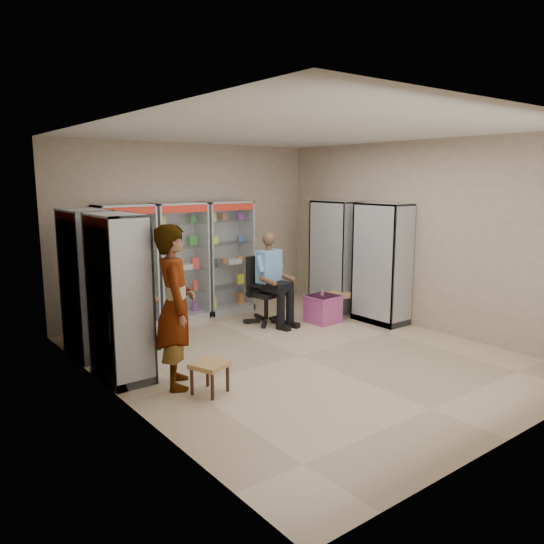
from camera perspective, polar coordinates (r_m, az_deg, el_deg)
floor at (r=7.37m, az=2.95°, el=-8.99°), size 6.00×6.00×0.00m
room_shell at (r=6.98m, az=3.10°, el=6.48°), size 5.02×6.02×3.01m
cabinet_back_left at (r=8.75m, az=-15.39°, el=0.47°), size 0.90×0.50×2.00m
cabinet_back_mid at (r=9.15m, az=-9.89°, el=1.08°), size 0.90×0.50×2.00m
cabinet_back_right at (r=9.62m, az=-4.89°, el=1.63°), size 0.90×0.50×2.00m
cabinet_right_far at (r=9.76m, az=6.84°, el=1.72°), size 0.90×0.50×2.00m
cabinet_right_near at (r=9.02m, az=11.74°, el=0.89°), size 0.90×0.50×2.00m
cabinet_left_far at (r=7.58m, az=-19.19°, el=-1.18°), size 0.90×0.50×2.00m
cabinet_left_near at (r=6.56m, az=-16.10°, el=-2.69°), size 0.90×0.50×2.00m
wooden_chair at (r=8.10m, az=-14.87°, el=-4.09°), size 0.42×0.42×0.94m
seated_customer at (r=8.01m, az=-14.79°, el=-2.77°), size 0.44×0.60×1.34m
office_chair at (r=8.84m, az=-0.63°, el=-1.95°), size 0.71×0.71×1.13m
seated_shopkeeper at (r=8.77m, az=-0.44°, el=-1.02°), size 0.57×0.72×1.44m
pink_trunk at (r=8.99m, az=5.50°, el=-3.97°), size 0.50×0.49×0.46m
tea_glass at (r=8.94m, az=5.43°, el=-2.19°), size 0.07×0.07×0.10m
woven_stool_a at (r=9.38m, az=7.14°, el=-3.52°), size 0.43×0.43×0.43m
woven_stool_b at (r=6.14m, az=-6.71°, el=-11.24°), size 0.46×0.46×0.36m
standing_man at (r=6.19m, az=-10.36°, el=-3.69°), size 0.70×0.82×1.90m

